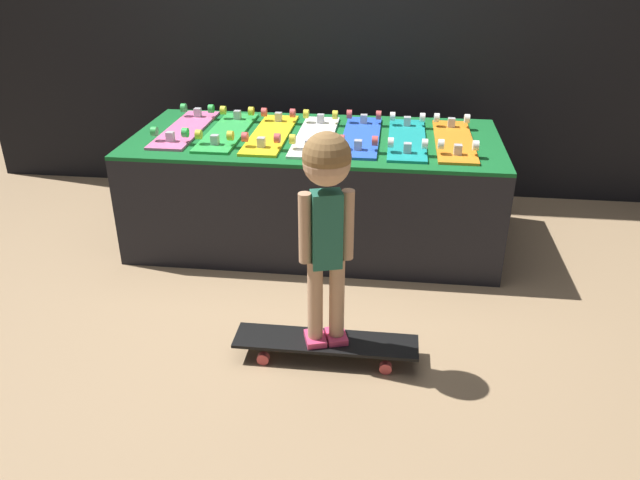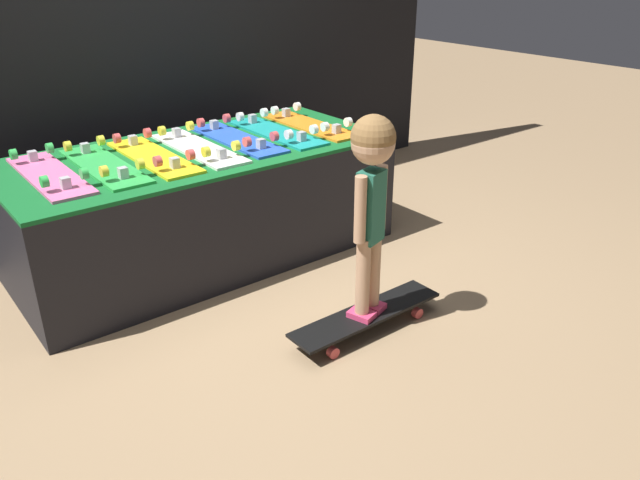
{
  "view_description": "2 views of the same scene",
  "coord_description": "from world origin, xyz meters",
  "px_view_note": "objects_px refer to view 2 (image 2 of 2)",
  "views": [
    {
      "loc": [
        0.44,
        -2.84,
        1.68
      ],
      "look_at": [
        0.13,
        -0.3,
        0.4
      ],
      "focal_mm": 35.0,
      "sensor_mm": 36.0,
      "label": 1
    },
    {
      "loc": [
        -1.49,
        -2.44,
        1.61
      ],
      "look_at": [
        0.14,
        -0.36,
        0.37
      ],
      "focal_mm": 35.0,
      "sensor_mm": 36.0,
      "label": 2
    }
  ],
  "objects_px": {
    "skateboard_yellow_on_rack": "(153,155)",
    "child": "(372,180)",
    "skateboard_teal_on_rack": "(276,131)",
    "skateboard_orange_on_rack": "(310,124)",
    "skateboard_white_on_rack": "(198,147)",
    "skateboard_blue_on_rack": "(237,138)",
    "skateboard_on_floor": "(367,316)",
    "skateboard_green_on_rack": "(104,164)",
    "skateboard_pink_on_rack": "(49,173)"
  },
  "relations": [
    {
      "from": "skateboard_teal_on_rack",
      "to": "skateboard_orange_on_rack",
      "type": "distance_m",
      "value": 0.26
    },
    {
      "from": "skateboard_white_on_rack",
      "to": "skateboard_on_floor",
      "type": "distance_m",
      "value": 1.31
    },
    {
      "from": "skateboard_green_on_rack",
      "to": "child",
      "type": "height_order",
      "value": "child"
    },
    {
      "from": "skateboard_green_on_rack",
      "to": "child",
      "type": "distance_m",
      "value": 1.38
    },
    {
      "from": "skateboard_white_on_rack",
      "to": "skateboard_on_floor",
      "type": "relative_size",
      "value": 0.96
    },
    {
      "from": "skateboard_white_on_rack",
      "to": "skateboard_blue_on_rack",
      "type": "height_order",
      "value": "same"
    },
    {
      "from": "skateboard_yellow_on_rack",
      "to": "child",
      "type": "bearing_deg",
      "value": -68.9
    },
    {
      "from": "skateboard_green_on_rack",
      "to": "skateboard_yellow_on_rack",
      "type": "height_order",
      "value": "same"
    },
    {
      "from": "skateboard_orange_on_rack",
      "to": "skateboard_on_floor",
      "type": "distance_m",
      "value": 1.42
    },
    {
      "from": "skateboard_blue_on_rack",
      "to": "skateboard_orange_on_rack",
      "type": "relative_size",
      "value": 1.0
    },
    {
      "from": "skateboard_blue_on_rack",
      "to": "skateboard_teal_on_rack",
      "type": "bearing_deg",
      "value": -4.17
    },
    {
      "from": "skateboard_white_on_rack",
      "to": "skateboard_teal_on_rack",
      "type": "relative_size",
      "value": 1.0
    },
    {
      "from": "skateboard_yellow_on_rack",
      "to": "skateboard_blue_on_rack",
      "type": "distance_m",
      "value": 0.51
    },
    {
      "from": "skateboard_blue_on_rack",
      "to": "skateboard_on_floor",
      "type": "distance_m",
      "value": 1.32
    },
    {
      "from": "skateboard_green_on_rack",
      "to": "skateboard_orange_on_rack",
      "type": "height_order",
      "value": "same"
    },
    {
      "from": "skateboard_yellow_on_rack",
      "to": "skateboard_white_on_rack",
      "type": "xyz_separation_m",
      "value": [
        0.26,
        -0.01,
        0.0
      ]
    },
    {
      "from": "skateboard_pink_on_rack",
      "to": "skateboard_green_on_rack",
      "type": "height_order",
      "value": "same"
    },
    {
      "from": "skateboard_pink_on_rack",
      "to": "skateboard_white_on_rack",
      "type": "bearing_deg",
      "value": -3.45
    },
    {
      "from": "skateboard_orange_on_rack",
      "to": "skateboard_on_floor",
      "type": "bearing_deg",
      "value": -116.0
    },
    {
      "from": "skateboard_white_on_rack",
      "to": "skateboard_teal_on_rack",
      "type": "bearing_deg",
      "value": 0.68
    },
    {
      "from": "skateboard_pink_on_rack",
      "to": "skateboard_on_floor",
      "type": "relative_size",
      "value": 0.96
    },
    {
      "from": "skateboard_yellow_on_rack",
      "to": "skateboard_on_floor",
      "type": "distance_m",
      "value": 1.38
    },
    {
      "from": "skateboard_pink_on_rack",
      "to": "child",
      "type": "height_order",
      "value": "child"
    },
    {
      "from": "skateboard_blue_on_rack",
      "to": "skateboard_orange_on_rack",
      "type": "distance_m",
      "value": 0.51
    },
    {
      "from": "skateboard_pink_on_rack",
      "to": "skateboard_white_on_rack",
      "type": "distance_m",
      "value": 0.77
    },
    {
      "from": "skateboard_pink_on_rack",
      "to": "skateboard_teal_on_rack",
      "type": "bearing_deg",
      "value": -1.8
    },
    {
      "from": "skateboard_blue_on_rack",
      "to": "skateboard_teal_on_rack",
      "type": "relative_size",
      "value": 1.0
    },
    {
      "from": "skateboard_white_on_rack",
      "to": "skateboard_teal_on_rack",
      "type": "xyz_separation_m",
      "value": [
        0.51,
        0.01,
        0.0
      ]
    },
    {
      "from": "skateboard_green_on_rack",
      "to": "skateboard_teal_on_rack",
      "type": "bearing_deg",
      "value": -0.86
    },
    {
      "from": "skateboard_teal_on_rack",
      "to": "skateboard_orange_on_rack",
      "type": "height_order",
      "value": "same"
    },
    {
      "from": "skateboard_on_floor",
      "to": "child",
      "type": "distance_m",
      "value": 0.66
    },
    {
      "from": "skateboard_white_on_rack",
      "to": "skateboard_orange_on_rack",
      "type": "xyz_separation_m",
      "value": [
        0.77,
        0.01,
        0.0
      ]
    },
    {
      "from": "skateboard_on_floor",
      "to": "child",
      "type": "relative_size",
      "value": 0.86
    },
    {
      "from": "skateboard_white_on_rack",
      "to": "skateboard_blue_on_rack",
      "type": "bearing_deg",
      "value": 5.52
    },
    {
      "from": "skateboard_green_on_rack",
      "to": "skateboard_yellow_on_rack",
      "type": "relative_size",
      "value": 1.0
    },
    {
      "from": "child",
      "to": "skateboard_pink_on_rack",
      "type": "bearing_deg",
      "value": 111.47
    },
    {
      "from": "skateboard_teal_on_rack",
      "to": "child",
      "type": "distance_m",
      "value": 1.21
    },
    {
      "from": "child",
      "to": "skateboard_on_floor",
      "type": "bearing_deg",
      "value": 46.36
    },
    {
      "from": "skateboard_pink_on_rack",
      "to": "skateboard_orange_on_rack",
      "type": "height_order",
      "value": "same"
    },
    {
      "from": "skateboard_pink_on_rack",
      "to": "skateboard_on_floor",
      "type": "xyz_separation_m",
      "value": [
        0.96,
        -1.21,
        -0.57
      ]
    },
    {
      "from": "skateboard_orange_on_rack",
      "to": "child",
      "type": "distance_m",
      "value": 1.31
    },
    {
      "from": "child",
      "to": "skateboard_green_on_rack",
      "type": "bearing_deg",
      "value": 103.78
    },
    {
      "from": "skateboard_white_on_rack",
      "to": "skateboard_orange_on_rack",
      "type": "relative_size",
      "value": 1.0
    },
    {
      "from": "skateboard_white_on_rack",
      "to": "skateboard_teal_on_rack",
      "type": "height_order",
      "value": "same"
    },
    {
      "from": "skateboard_blue_on_rack",
      "to": "child",
      "type": "relative_size",
      "value": 0.83
    },
    {
      "from": "skateboard_pink_on_rack",
      "to": "skateboard_orange_on_rack",
      "type": "relative_size",
      "value": 1.0
    },
    {
      "from": "skateboard_pink_on_rack",
      "to": "skateboard_yellow_on_rack",
      "type": "bearing_deg",
      "value": -4.3
    },
    {
      "from": "skateboard_blue_on_rack",
      "to": "child",
      "type": "height_order",
      "value": "child"
    },
    {
      "from": "skateboard_green_on_rack",
      "to": "skateboard_orange_on_rack",
      "type": "bearing_deg",
      "value": -0.52
    },
    {
      "from": "skateboard_white_on_rack",
      "to": "skateboard_blue_on_rack",
      "type": "relative_size",
      "value": 1.0
    }
  ]
}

